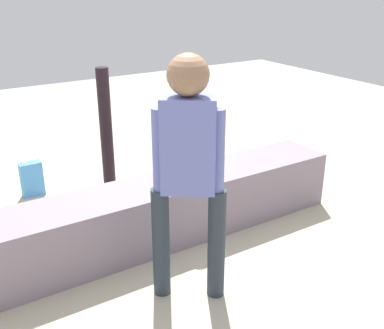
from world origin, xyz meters
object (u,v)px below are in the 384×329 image
Objects in this scene: gift_bag at (32,179)px; child_seated at (196,148)px; adult_standing at (188,160)px; handbag_black_leather at (7,238)px; water_bottle_near_gift at (172,175)px; water_bottle_far_side at (176,162)px; party_cup_red at (201,172)px; handbag_brown_canvas at (60,226)px; cake_plate at (169,179)px.

child_seated is at bearing -53.72° from gift_bag.
child_seated is 0.31× the size of adult_standing.
adult_standing is at bearing -52.34° from handbag_black_leather.
gift_bag is at bearing 102.97° from adult_standing.
child_seated is 1.47× the size of handbag_black_leather.
water_bottle_near_gift is 0.41m from water_bottle_far_side.
water_bottle_far_side is at bearing 112.75° from party_cup_red.
party_cup_red is at bearing 5.46° from water_bottle_near_gift.
handbag_black_leather is at bearing -167.32° from water_bottle_near_gift.
child_seated reaches higher than gift_bag.
handbag_brown_canvas is (-1.24, -0.39, 0.00)m from water_bottle_near_gift.
gift_bag is 1.31m from water_bottle_near_gift.
water_bottle_far_side is 0.61× the size of handbag_brown_canvas.
cake_plate is (0.25, 0.68, -0.43)m from adult_standing.
adult_standing is at bearing -125.49° from child_seated.
cake_plate is 0.94m from handbag_brown_canvas.
gift_bag reaches higher than water_bottle_far_side.
adult_standing is 4.97× the size of handbag_brown_canvas.
water_bottle_far_side is 1.99m from handbag_black_leather.
adult_standing reaches higher than handbag_brown_canvas.
gift_bag is 1.18× the size of handbag_brown_canvas.
water_bottle_far_side is (1.44, -0.17, -0.08)m from gift_bag.
cake_plate is at bearing -121.05° from water_bottle_near_gift.
party_cup_red is at bearing 45.21° from cake_plate.
handbag_brown_canvas is (-0.03, -0.89, -0.06)m from gift_bag.
cake_plate is at bearing 69.65° from adult_standing.
handbag_black_leather is (-1.38, 0.44, -0.58)m from child_seated.
handbag_brown_canvas is (-0.99, 0.42, -0.58)m from child_seated.
water_bottle_near_gift is at bearing 12.68° from handbag_black_leather.
water_bottle_near_gift is (0.50, 0.82, -0.39)m from cake_plate.
water_bottle_near_gift is at bearing 72.75° from child_seated.
handbag_black_leather is 0.39m from handbag_brown_canvas.
gift_bag is at bearing 163.35° from party_cup_red.
gift_bag is at bearing 126.28° from child_seated.
gift_bag is 3.52× the size of party_cup_red.
gift_bag is (-0.72, 1.33, -0.33)m from cake_plate.
water_bottle_near_gift is at bearing 58.95° from cake_plate.
cake_plate is 1.29m from party_cup_red.
child_seated is 2.12× the size of water_bottle_near_gift.
handbag_black_leather is (-0.42, -0.87, -0.06)m from gift_bag.
water_bottle_near_gift is (0.75, 1.51, -0.82)m from adult_standing.
child_seated is 1.22m from handbag_brown_canvas.
water_bottle_near_gift is (1.21, -0.50, -0.06)m from gift_bag.
handbag_brown_canvas reaches higher than party_cup_red.
handbag_brown_canvas is at bearing -162.49° from water_bottle_near_gift.
water_bottle_near_gift is 1.67m from handbag_black_leather.
child_seated reaches higher than water_bottle_far_side.
cake_plate is 1.54m from gift_bag.
child_seated is at bearing -107.25° from water_bottle_near_gift.
handbag_black_leather is (-1.86, -0.70, 0.02)m from water_bottle_far_side.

